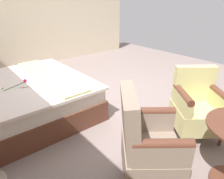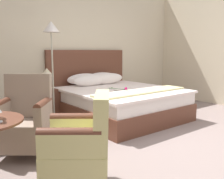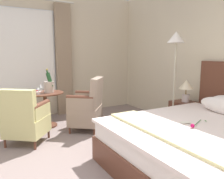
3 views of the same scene
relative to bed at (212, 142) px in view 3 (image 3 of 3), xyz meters
name	(u,v)px [view 3 (image 3 of 3)]	position (x,y,z in m)	size (l,w,h in m)	color
wall_window_side	(20,55)	(-3.51, -1.70, 1.07)	(0.27, 5.64, 2.82)	beige
bed	(212,142)	(0.00, 0.00, 0.00)	(1.97, 2.24, 1.29)	brown
nightstand	(185,117)	(-1.09, 0.73, -0.06)	(0.48, 0.38, 0.55)	brown
bedside_lamp	(186,87)	(-1.09, 0.73, 0.49)	(0.26, 0.26, 0.40)	#BFB1AF
floor_lamp_brass	(175,52)	(-1.10, 0.44, 1.11)	(0.30, 0.30, 1.78)	#BAB39E
side_table_round	(45,105)	(-2.64, -1.42, 0.09)	(0.71, 0.71, 0.68)	brown
champagne_bucket	(49,85)	(-2.58, -1.34, 0.49)	(0.19, 0.19, 0.46)	#B9ABA1
wine_glass_near_bucket	(41,86)	(-2.83, -1.45, 0.44)	(0.07, 0.07, 0.14)	white
wine_glass_near_edge	(38,89)	(-2.53, -1.56, 0.44)	(0.08, 0.08, 0.14)	white
snack_plate	(36,92)	(-2.78, -1.55, 0.35)	(0.19, 0.19, 0.04)	white
armchair_by_window	(88,108)	(-2.04, -0.78, 0.09)	(0.80, 0.80, 0.99)	brown
armchair_facing_bed	(25,119)	(-1.92, -1.89, 0.07)	(0.79, 0.79, 0.90)	brown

